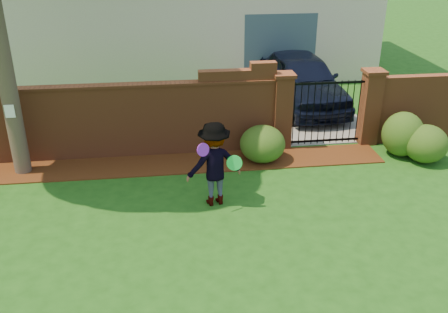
{
  "coord_description": "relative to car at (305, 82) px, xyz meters",
  "views": [
    {
      "loc": [
        -0.44,
        -7.11,
        5.06
      ],
      "look_at": [
        0.66,
        1.4,
        1.05
      ],
      "focal_mm": 40.3,
      "sensor_mm": 36.0,
      "label": 1
    }
  ],
  "objects": [
    {
      "name": "pillar_left",
      "position": [
        -1.34,
        -2.76,
        0.17
      ],
      "size": [
        0.5,
        0.5,
        1.88
      ],
      "color": "brown",
      "rests_on": "ground"
    },
    {
      "name": "shrub_left",
      "position": [
        -1.95,
        -3.48,
        -0.36
      ],
      "size": [
        1.05,
        1.05,
        0.86
      ],
      "primitive_type": "ellipsoid",
      "color": "#204715",
      "rests_on": "ground"
    },
    {
      "name": "frisbee_purple",
      "position": [
        -3.5,
        -5.6,
        0.53
      ],
      "size": [
        0.26,
        0.17,
        0.25
      ],
      "primitive_type": "cylinder",
      "rotation": [
        1.36,
        0.0,
        0.45
      ],
      "color": "purple",
      "rests_on": "man"
    },
    {
      "name": "shrub_middle",
      "position": [
        1.39,
        -3.57,
        -0.25
      ],
      "size": [
        0.97,
        0.97,
        1.07
      ],
      "primitive_type": "ellipsoid",
      "color": "#204715",
      "rests_on": "ground"
    },
    {
      "name": "frisbee_green",
      "position": [
        -2.91,
        -5.51,
        0.19
      ],
      "size": [
        0.31,
        0.13,
        0.3
      ],
      "primitive_type": "cylinder",
      "rotation": [
        1.43,
        0.0,
        -0.2
      ],
      "color": "#1BCD48",
      "rests_on": "man"
    },
    {
      "name": "mulch_bed",
      "position": [
        -4.69,
        -3.42,
        -0.77
      ],
      "size": [
        11.1,
        1.08,
        0.03
      ],
      "primitive_type": "cube",
      "color": "#3E1C0B",
      "rests_on": "ground"
    },
    {
      "name": "iron_gate",
      "position": [
        -0.24,
        -2.76,
        0.07
      ],
      "size": [
        1.78,
        0.03,
        1.6
      ],
      "color": "black",
      "rests_on": "ground"
    },
    {
      "name": "pillar_right",
      "position": [
        0.86,
        -2.76,
        0.17
      ],
      "size": [
        0.5,
        0.5,
        1.88
      ],
      "color": "brown",
      "rests_on": "ground"
    },
    {
      "name": "brick_wall",
      "position": [
        -5.75,
        -2.76,
        0.14
      ],
      "size": [
        8.7,
        0.31,
        2.16
      ],
      "color": "brown",
      "rests_on": "ground"
    },
    {
      "name": "paper_notice",
      "position": [
        -7.34,
        -3.55,
        0.71
      ],
      "size": [
        0.2,
        0.01,
        0.28
      ],
      "primitive_type": "cube",
      "color": "white",
      "rests_on": "tree"
    },
    {
      "name": "shrub_right",
      "position": [
        1.77,
        -3.97,
        -0.35
      ],
      "size": [
        0.99,
        0.99,
        0.88
      ],
      "primitive_type": "ellipsoid",
      "color": "#204715",
      "rests_on": "ground"
    },
    {
      "name": "driveway",
      "position": [
        -0.24,
        1.24,
        -0.78
      ],
      "size": [
        3.2,
        8.0,
        0.01
      ],
      "primitive_type": "cube",
      "color": "gray",
      "rests_on": "ground"
    },
    {
      "name": "man",
      "position": [
        -3.26,
        -5.28,
        0.06
      ],
      "size": [
        1.19,
        0.81,
        1.69
      ],
      "primitive_type": "imported",
      "rotation": [
        0.0,
        0.0,
        3.32
      ],
      "color": "gray",
      "rests_on": "ground"
    },
    {
      "name": "car",
      "position": [
        0.0,
        0.0,
        0.0
      ],
      "size": [
        2.16,
        4.72,
        1.57
      ],
      "primitive_type": "imported",
      "rotation": [
        0.0,
        0.0,
        0.07
      ],
      "color": "black",
      "rests_on": "ground"
    },
    {
      "name": "brick_wall_return",
      "position": [
        2.86,
        -2.76,
        0.06
      ],
      "size": [
        4.0,
        0.25,
        1.7
      ],
      "primitive_type": "cube",
      "color": "brown",
      "rests_on": "ground"
    },
    {
      "name": "ground",
      "position": [
        -3.74,
        -6.76,
        -0.79
      ],
      "size": [
        80.0,
        80.0,
        0.01
      ],
      "primitive_type": "cube",
      "color": "#1B4C13",
      "rests_on": "ground"
    }
  ]
}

